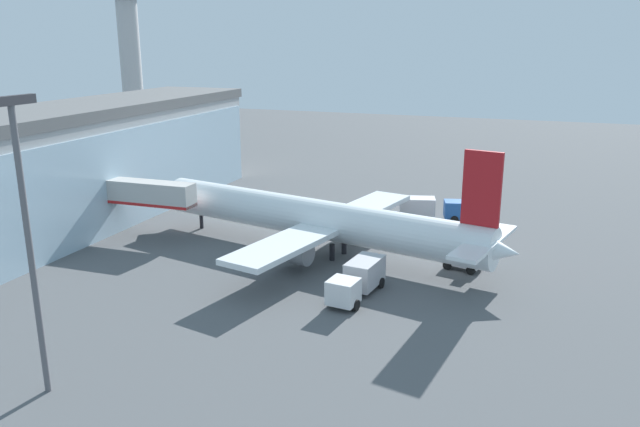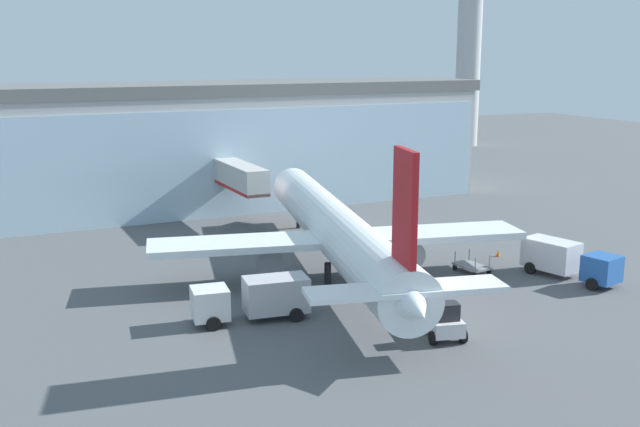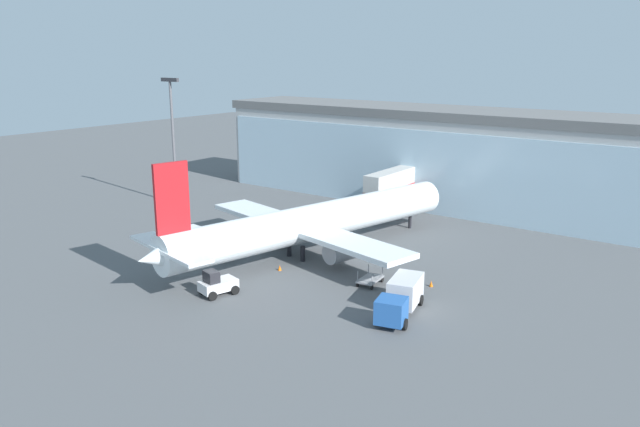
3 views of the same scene
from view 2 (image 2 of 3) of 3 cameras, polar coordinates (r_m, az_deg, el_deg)
name	(u,v)px [view 2 (image 2 of 3)]	position (r m, az deg, el deg)	size (l,w,h in m)	color
ground	(365,313)	(48.90, 3.42, -7.59)	(240.00, 240.00, 0.00)	#545659
terminal_building	(202,145)	(81.73, -8.96, 5.15)	(63.39, 13.49, 13.27)	#A8A8A8
jet_bridge	(236,176)	(73.07, -6.44, 2.82)	(2.50, 12.18, 6.06)	beige
control_tower	(470,31)	(135.83, 11.33, 13.51)	(7.84, 7.84, 33.20)	#B4B4B4
airplane	(336,231)	(55.98, 1.24, -1.32)	(27.98, 39.13, 11.60)	white
catering_truck	(255,298)	(47.39, -4.97, -6.40)	(7.51, 3.22, 2.65)	silver
fuel_truck	(567,259)	(58.59, 18.29, -3.32)	(3.97, 7.62, 2.65)	#2659A5
baggage_cart	(472,266)	(58.44, 11.49, -3.96)	(1.92, 2.97, 1.50)	gray
pushback_tug	(443,321)	(45.23, 9.33, -8.11)	(2.83, 3.55, 2.30)	silver
safety_cone_nose	(381,293)	(52.09, 4.64, -6.03)	(0.36, 0.36, 0.55)	orange
safety_cone_wingtip	(498,253)	(63.49, 13.42, -2.95)	(0.36, 0.36, 0.55)	orange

